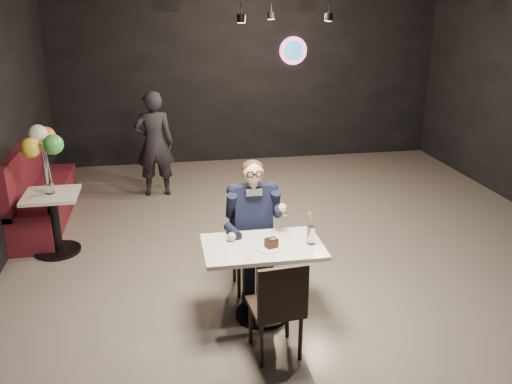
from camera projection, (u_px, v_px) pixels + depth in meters
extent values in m
plane|color=#6F635C|center=(315.00, 266.00, 6.19)|extent=(9.00, 9.00, 0.00)
cube|color=white|center=(263.00, 281.00, 5.10)|extent=(1.10, 0.70, 0.75)
cube|color=black|center=(253.00, 248.00, 5.58)|extent=(0.42, 0.46, 0.92)
cube|color=black|center=(275.00, 305.00, 4.55)|extent=(0.46, 0.50, 0.92)
cube|color=black|center=(252.00, 225.00, 5.49)|extent=(0.60, 0.80, 1.44)
cylinder|color=white|center=(268.00, 249.00, 4.89)|extent=(0.21, 0.21, 0.01)
cube|color=black|center=(271.00, 243.00, 4.89)|extent=(0.13, 0.11, 0.07)
ellipsoid|color=#34852B|center=(273.00, 239.00, 4.88)|extent=(0.06, 0.04, 0.01)
cylinder|color=silver|center=(311.00, 235.00, 4.97)|extent=(0.08, 0.08, 0.17)
cone|color=tan|center=(311.00, 219.00, 4.94)|extent=(0.07, 0.07, 0.12)
cube|color=#490F19|center=(42.00, 184.00, 7.23)|extent=(0.55, 2.19, 1.09)
cube|color=white|center=(55.00, 223.00, 6.41)|extent=(0.61, 0.61, 0.77)
cylinder|color=silver|center=(50.00, 188.00, 6.26)|extent=(0.09, 0.09, 0.14)
cube|color=yellow|center=(45.00, 153.00, 6.12)|extent=(0.42, 0.42, 0.69)
imported|color=black|center=(154.00, 144.00, 8.21)|extent=(0.59, 0.39, 1.62)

